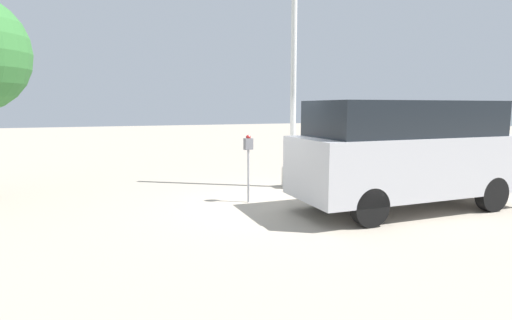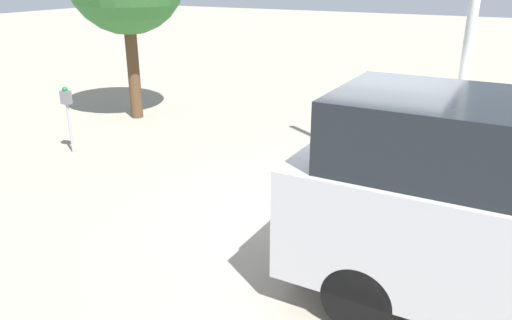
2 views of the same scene
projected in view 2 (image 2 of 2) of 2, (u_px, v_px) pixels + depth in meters
ground_plane at (346, 226)px, 7.18m from camera, size 80.00×80.00×0.00m
parking_meter_near at (323, 133)px, 7.50m from camera, size 0.22×0.15×1.56m
parking_meter_far at (67, 105)px, 9.76m from camera, size 0.22×0.15×1.35m
lamp_post at (467, 54)px, 7.32m from camera, size 0.44×0.44×6.96m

